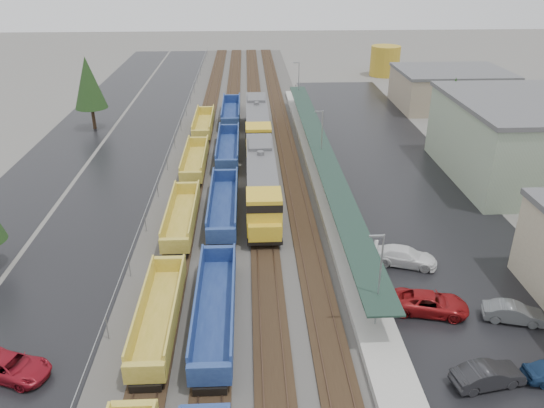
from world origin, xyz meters
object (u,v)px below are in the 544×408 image
(locomotive_trail, at_px, (257,124))
(well_string_blue, at_px, (220,249))
(storage_tank, at_px, (385,61))
(parked_car_east_b, at_px, (430,303))
(parked_car_east_c, at_px, (405,256))
(parked_car_east_a, at_px, (488,375))
(parked_car_east_e, at_px, (514,313))
(locomotive_lead, at_px, (262,183))
(well_string_yellow, at_px, (173,259))
(parked_car_west_c, at_px, (11,367))

(locomotive_trail, relative_size, well_string_blue, 0.21)
(locomotive_trail, xyz_separation_m, storage_tank, (28.88, 43.61, 0.58))
(storage_tank, distance_m, parked_car_east_b, 85.80)
(parked_car_east_c, bearing_deg, parked_car_east_a, -156.45)
(storage_tank, relative_size, parked_car_east_b, 1.12)
(parked_car_east_e, bearing_deg, well_string_blue, 81.59)
(locomotive_lead, distance_m, well_string_blue, 12.08)
(well_string_yellow, relative_size, parked_car_west_c, 17.34)
(locomotive_trail, xyz_separation_m, well_string_yellow, (-8.00, -33.73, -1.44))
(parked_car_east_a, bearing_deg, parked_car_west_c, 75.43)
(well_string_blue, xyz_separation_m, storage_tank, (32.88, 75.92, 1.96))
(well_string_yellow, bearing_deg, locomotive_trail, 76.66)
(well_string_yellow, relative_size, parked_car_east_e, 20.67)
(parked_car_east_a, height_order, parked_car_east_c, parked_car_east_c)
(parked_car_west_c, height_order, parked_car_east_a, parked_car_east_a)
(well_string_yellow, bearing_deg, parked_car_west_c, -126.25)
(locomotive_trail, bearing_deg, storage_tank, 56.49)
(well_string_blue, bearing_deg, parked_car_east_e, -23.56)
(well_string_yellow, height_order, parked_car_east_e, well_string_yellow)
(locomotive_lead, height_order, parked_car_east_b, locomotive_lead)
(storage_tank, relative_size, parked_car_east_c, 1.15)
(locomotive_trail, bearing_deg, parked_car_east_b, -73.25)
(well_string_blue, height_order, parked_car_east_a, well_string_blue)
(locomotive_trail, distance_m, parked_car_east_b, 42.35)
(locomotive_lead, xyz_separation_m, locomotive_trail, (0.00, 21.00, 0.00))
(locomotive_lead, relative_size, storage_tank, 3.42)
(parked_car_east_b, height_order, parked_car_east_c, parked_car_east_c)
(locomotive_lead, xyz_separation_m, well_string_yellow, (-8.00, -12.73, -1.44))
(locomotive_lead, height_order, storage_tank, storage_tank)
(parked_car_west_c, height_order, parked_car_east_c, parked_car_east_c)
(parked_car_west_c, distance_m, parked_car_east_e, 35.13)
(parked_car_east_a, bearing_deg, parked_car_east_c, -5.11)
(locomotive_trail, height_order, well_string_blue, locomotive_trail)
(parked_car_east_b, bearing_deg, well_string_yellow, 84.73)
(parked_car_east_b, distance_m, parked_car_east_e, 5.98)
(locomotive_lead, relative_size, parked_car_east_c, 3.93)
(storage_tank, xyz_separation_m, parked_car_east_c, (-16.76, -77.33, -2.38))
(locomotive_trail, distance_m, parked_car_east_c, 35.88)
(storage_tank, bearing_deg, well_string_yellow, -115.49)
(locomotive_trail, bearing_deg, parked_car_east_c, -70.23)
(locomotive_lead, xyz_separation_m, parked_car_east_c, (12.12, -12.72, -1.80))
(parked_car_east_c, xyz_separation_m, parked_car_east_e, (5.88, -8.19, -0.08))
(parked_car_east_e, bearing_deg, storage_tank, 7.91)
(parked_car_east_e, bearing_deg, parked_car_east_a, 158.81)
(parked_car_east_c, bearing_deg, locomotive_lead, 61.94)
(parked_car_east_a, bearing_deg, storage_tank, -19.90)
(well_string_yellow, height_order, parked_car_west_c, well_string_yellow)
(well_string_yellow, distance_m, parked_car_west_c, 15.06)
(locomotive_lead, height_order, well_string_blue, locomotive_lead)
(parked_car_west_c, distance_m, parked_car_east_b, 29.58)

